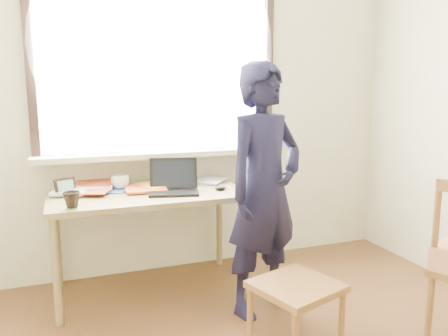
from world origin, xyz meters
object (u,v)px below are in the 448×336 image
object	(u,v)px
person	(264,190)
desk	(149,203)
mug_white	(120,182)
mug_dark	(72,200)
work_chair	(296,295)
laptop	(174,184)

from	to	relation	value
person	desk	bearing A→B (deg)	121.78
mug_white	person	xyz separation A→B (m)	(0.79, -0.71, 0.03)
mug_dark	work_chair	distance (m)	1.40
laptop	person	world-z (taller)	person
mug_dark	work_chair	bearing A→B (deg)	-37.72
desk	laptop	distance (m)	0.21
desk	mug_dark	distance (m)	0.56
laptop	person	bearing A→B (deg)	-46.73
laptop	mug_white	world-z (taller)	laptop
work_chair	person	size ratio (longest dim) A/B	0.32
work_chair	person	world-z (taller)	person
laptop	mug_dark	xyz separation A→B (m)	(-0.67, -0.19, -0.01)
laptop	person	size ratio (longest dim) A/B	0.24
laptop	mug_white	xyz separation A→B (m)	(-0.34, 0.22, -0.00)
work_chair	person	xyz separation A→B (m)	(0.06, 0.53, 0.44)
laptop	mug_dark	bearing A→B (deg)	-163.99
mug_white	person	world-z (taller)	person
mug_dark	laptop	bearing A→B (deg)	16.01
mug_dark	person	distance (m)	1.16
mug_dark	desk	bearing A→B (deg)	24.20
desk	work_chair	distance (m)	1.22
desk	person	xyz separation A→B (m)	(0.62, -0.52, 0.15)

